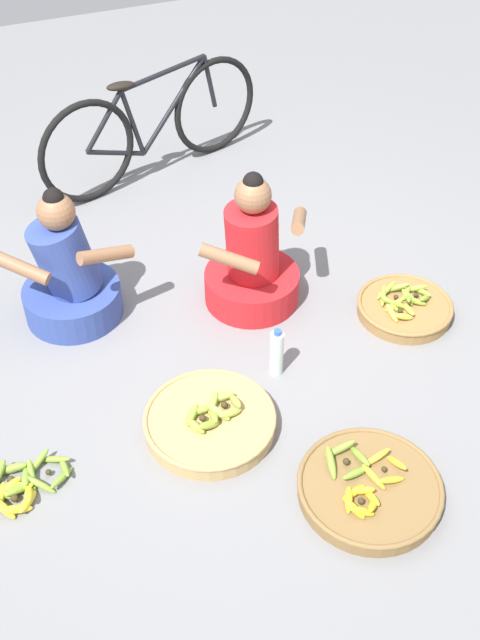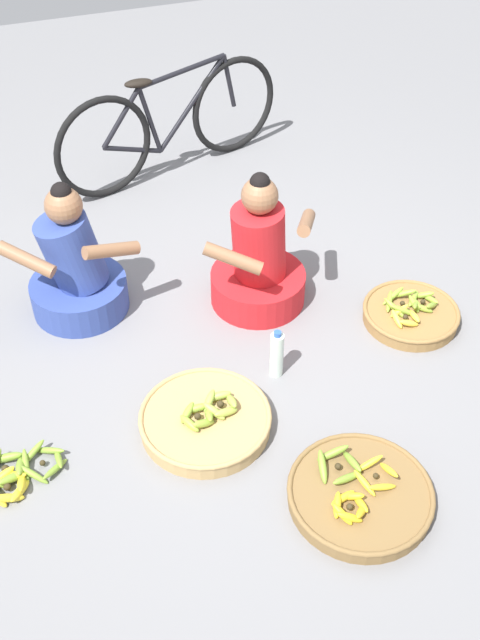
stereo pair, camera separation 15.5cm
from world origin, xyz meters
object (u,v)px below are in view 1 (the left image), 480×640
at_px(vendor_woman_front, 252,262).
at_px(banana_basket_front_center, 210,421).
at_px(bicycle_leaning, 154,126).
at_px(banana_basket_back_center, 404,307).
at_px(vendor_woman_behind, 69,278).
at_px(banana_basket_near_vendor, 369,488).
at_px(water_bottle, 277,353).
at_px(loose_bananas_back_right, 22,485).

distance_m(vendor_woman_front, banana_basket_front_center, 0.98).
relative_size(bicycle_leaning, banana_basket_back_center, 3.20).
xyz_separation_m(vendor_woman_behind, banana_basket_near_vendor, (0.85, -1.66, -0.21)).
relative_size(bicycle_leaning, water_bottle, 5.88).
height_order(vendor_woman_behind, bicycle_leaning, vendor_woman_behind).
bearing_deg(vendor_woman_behind, vendor_woman_front, -16.25).
relative_size(vendor_woman_front, water_bottle, 2.85).
relative_size(vendor_woman_front, bicycle_leaning, 0.48).
relative_size(banana_basket_front_center, banana_basket_near_vendor, 0.99).
bearing_deg(bicycle_leaning, banana_basket_front_center, -103.00).
bearing_deg(banana_basket_back_center, banana_basket_front_center, -165.56).
bearing_deg(banana_basket_back_center, vendor_woman_behind, 156.25).
xyz_separation_m(bicycle_leaning, loose_bananas_back_right, (-1.39, -2.26, -0.33)).
distance_m(vendor_woman_front, banana_basket_back_center, 0.86).
height_order(banana_basket_front_center, banana_basket_near_vendor, banana_basket_front_center).
relative_size(banana_basket_back_center, loose_bananas_back_right, 1.34).
xyz_separation_m(vendor_woman_front, water_bottle, (-0.13, -0.57, -0.12)).
xyz_separation_m(vendor_woman_behind, bicycle_leaning, (0.89, 1.22, 0.11)).
distance_m(banana_basket_near_vendor, loose_bananas_back_right, 1.48).
xyz_separation_m(banana_basket_back_center, loose_bananas_back_right, (-2.13, -0.32, -0.02)).
height_order(vendor_woman_front, loose_bananas_back_right, vendor_woman_front).
xyz_separation_m(banana_basket_back_center, banana_basket_near_vendor, (-0.79, -0.94, -0.00)).
distance_m(banana_basket_back_center, loose_bananas_back_right, 2.16).
relative_size(vendor_woman_front, loose_bananas_back_right, 2.07).
xyz_separation_m(banana_basket_front_center, loose_bananas_back_right, (-0.87, 0.01, -0.02)).
xyz_separation_m(vendor_woman_behind, loose_bananas_back_right, (-0.50, -1.04, -0.22)).
bearing_deg(vendor_woman_behind, loose_bananas_back_right, -115.58).
xyz_separation_m(vendor_woman_behind, banana_basket_back_center, (1.64, -0.72, -0.20)).
height_order(vendor_woman_behind, banana_basket_back_center, vendor_woman_behind).
distance_m(vendor_woman_behind, banana_basket_front_center, 1.13).
distance_m(bicycle_leaning, banana_basket_near_vendor, 2.90).
bearing_deg(vendor_woman_front, bicycle_leaning, 91.55).
height_order(bicycle_leaning, loose_bananas_back_right, bicycle_leaning).
bearing_deg(banana_basket_front_center, bicycle_leaning, 77.00).
bearing_deg(water_bottle, vendor_woman_behind, 133.88).
bearing_deg(vendor_woman_behind, banana_basket_near_vendor, -62.83).
bearing_deg(vendor_woman_front, vendor_woman_behind, 163.75).
bearing_deg(banana_basket_near_vendor, loose_bananas_back_right, 155.22).
distance_m(vendor_woman_behind, loose_bananas_back_right, 1.17).
bearing_deg(water_bottle, loose_bananas_back_right, -171.43).
xyz_separation_m(banana_basket_near_vendor, loose_bananas_back_right, (-1.35, 0.62, -0.02)).
bearing_deg(loose_bananas_back_right, vendor_woman_behind, 64.42).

